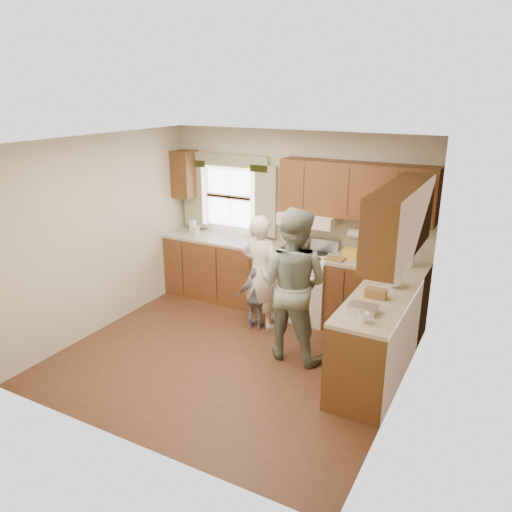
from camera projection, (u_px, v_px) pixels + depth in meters
The scene contains 6 objects.
room at pixel (231, 256), 5.53m from camera, with size 3.80×3.80×3.80m.
kitchen_fixtures at pixel (317, 271), 6.29m from camera, with size 3.80×2.25×2.15m.
stove at pixel (304, 284), 6.85m from camera, with size 0.76×0.67×1.07m.
woman_left at pixel (261, 273), 6.43m from camera, with size 0.56×0.37×1.53m, color silver.
woman_right at pixel (293, 284), 5.68m from camera, with size 0.87×0.68×1.80m, color #274638.
child at pixel (256, 298), 6.51m from camera, with size 0.49×0.20×0.84m, color slate.
Camera 1 is at (2.73, -4.49, 3.02)m, focal length 35.00 mm.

